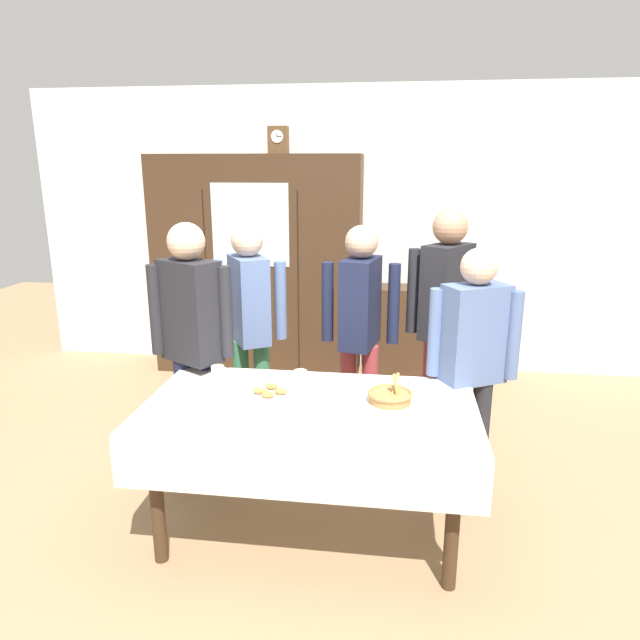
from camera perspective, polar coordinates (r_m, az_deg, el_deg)
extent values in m
plane|color=#997A56|center=(3.58, -0.45, -18.46)|extent=(12.00, 12.00, 0.00)
cube|color=silver|center=(5.65, 3.39, 8.81)|extent=(6.40, 0.10, 2.70)
cylinder|color=#3D2819|center=(3.12, -16.00, -16.60)|extent=(0.07, 0.07, 0.74)
cylinder|color=#3D2819|center=(2.92, 13.11, -18.90)|extent=(0.07, 0.07, 0.74)
cylinder|color=#3D2819|center=(3.67, -11.75, -11.20)|extent=(0.07, 0.07, 0.74)
cylinder|color=#3D2819|center=(3.50, 12.14, -12.64)|extent=(0.07, 0.07, 0.74)
cube|color=silver|center=(3.04, -1.03, -8.65)|extent=(1.74, 0.96, 0.03)
cube|color=silver|center=(2.68, -2.63, -15.44)|extent=(1.74, 0.01, 0.24)
cube|color=#3D2819|center=(5.55, -6.26, 5.37)|extent=(1.98, 0.45, 2.08)
cube|color=silver|center=(5.27, -6.99, 9.38)|extent=(0.71, 0.01, 0.75)
cube|color=black|center=(5.47, -11.25, 3.92)|extent=(0.01, 0.01, 1.66)
cube|color=black|center=(5.26, -2.19, 3.74)|extent=(0.01, 0.01, 1.66)
cube|color=brown|center=(5.41, -4.18, 17.49)|extent=(0.18, 0.10, 0.24)
cylinder|color=white|center=(5.36, -4.31, 17.81)|extent=(0.11, 0.01, 0.11)
cube|color=black|center=(5.36, -4.33, 17.97)|extent=(0.00, 0.00, 0.04)
cube|color=black|center=(5.35, -4.11, 17.82)|extent=(0.05, 0.00, 0.00)
cube|color=#3D2819|center=(5.58, 11.12, -1.16)|extent=(1.09, 0.35, 0.86)
cube|color=#99332D|center=(5.48, 11.36, 3.33)|extent=(0.13, 0.18, 0.03)
cube|color=#99332D|center=(5.47, 11.37, 3.61)|extent=(0.16, 0.17, 0.02)
cube|color=#99332D|center=(5.46, 11.39, 3.88)|extent=(0.11, 0.20, 0.03)
cylinder|color=white|center=(2.98, -15.35, -9.38)|extent=(0.13, 0.13, 0.01)
cylinder|color=white|center=(2.96, -15.40, -8.83)|extent=(0.08, 0.08, 0.05)
torus|color=white|center=(2.95, -14.71, -8.85)|extent=(0.04, 0.01, 0.04)
cylinder|color=#47230F|center=(2.96, -15.43, -8.45)|extent=(0.06, 0.06, 0.01)
cylinder|color=white|center=(2.85, -2.09, -9.91)|extent=(0.13, 0.13, 0.01)
cylinder|color=white|center=(2.84, -2.09, -9.34)|extent=(0.08, 0.08, 0.05)
torus|color=white|center=(2.83, -1.33, -9.33)|extent=(0.04, 0.01, 0.04)
cylinder|color=#47230F|center=(2.83, -2.10, -8.94)|extent=(0.06, 0.06, 0.01)
cylinder|color=white|center=(3.47, -10.17, -5.46)|extent=(0.13, 0.13, 0.01)
cylinder|color=white|center=(3.45, -10.19, -4.97)|extent=(0.08, 0.08, 0.05)
torus|color=white|center=(3.44, -9.59, -4.97)|extent=(0.04, 0.01, 0.04)
cylinder|color=#47230F|center=(3.45, -10.21, -4.64)|extent=(0.06, 0.06, 0.01)
cylinder|color=white|center=(3.34, -1.97, -6.01)|extent=(0.13, 0.13, 0.01)
cylinder|color=white|center=(3.33, -1.97, -5.51)|extent=(0.08, 0.08, 0.05)
torus|color=white|center=(3.32, -1.32, -5.50)|extent=(0.04, 0.01, 0.04)
cylinder|color=#47230F|center=(3.32, -1.97, -5.16)|extent=(0.06, 0.06, 0.01)
cylinder|color=white|center=(3.24, -9.65, -6.97)|extent=(0.13, 0.13, 0.01)
cylinder|color=white|center=(3.22, -9.67, -6.46)|extent=(0.08, 0.08, 0.05)
torus|color=white|center=(3.21, -9.02, -6.46)|extent=(0.04, 0.01, 0.04)
cylinder|color=#47230F|center=(3.22, -9.69, -6.10)|extent=(0.06, 0.06, 0.01)
cylinder|color=#9E7542|center=(3.07, 7.01, -7.70)|extent=(0.22, 0.22, 0.05)
torus|color=#9E7542|center=(3.06, 7.03, -7.27)|extent=(0.24, 0.24, 0.02)
cylinder|color=tan|center=(3.03, 7.56, -6.52)|extent=(0.04, 0.02, 0.12)
cylinder|color=tan|center=(3.04, 7.63, -6.43)|extent=(0.04, 0.02, 0.12)
cylinder|color=tan|center=(3.06, 7.56, -6.32)|extent=(0.04, 0.04, 0.12)
cylinder|color=white|center=(3.15, -4.97, -7.40)|extent=(0.28, 0.28, 0.01)
ellipsoid|color=#BC7F3D|center=(3.12, -3.93, -7.11)|extent=(0.07, 0.05, 0.04)
ellipsoid|color=#BC7F3D|center=(3.20, -4.85, -6.58)|extent=(0.07, 0.05, 0.04)
ellipsoid|color=#BC7F3D|center=(3.14, -6.08, -7.02)|extent=(0.07, 0.05, 0.04)
ellipsoid|color=#BC7F3D|center=(3.09, -5.23, -7.41)|extent=(0.07, 0.05, 0.04)
cube|color=silver|center=(3.20, -13.22, -7.49)|extent=(0.10, 0.01, 0.00)
ellipsoid|color=silver|center=(3.18, -12.29, -7.54)|extent=(0.03, 0.02, 0.01)
cube|color=silver|center=(2.85, 12.33, -10.39)|extent=(0.10, 0.01, 0.00)
ellipsoid|color=silver|center=(2.85, 13.46, -10.39)|extent=(0.03, 0.02, 0.01)
cube|color=silver|center=(2.80, -6.87, -10.57)|extent=(0.10, 0.01, 0.00)
ellipsoid|color=silver|center=(2.79, -5.76, -10.63)|extent=(0.03, 0.02, 0.01)
cylinder|color=#191E38|center=(3.80, -13.24, -9.66)|extent=(0.11, 0.11, 0.82)
cylinder|color=#191E38|center=(3.75, -11.07, -9.87)|extent=(0.11, 0.11, 0.82)
cube|color=#232328|center=(3.53, -12.82, 0.89)|extent=(0.41, 0.35, 0.62)
sphere|color=#DBB293|center=(3.46, -13.23, 7.65)|extent=(0.22, 0.22, 0.22)
cylinder|color=#232328|center=(3.62, -16.09, 0.99)|extent=(0.08, 0.08, 0.56)
cylinder|color=#232328|center=(3.46, -9.41, 0.77)|extent=(0.08, 0.08, 0.56)
cylinder|color=#933338|center=(4.04, 2.79, -7.91)|extent=(0.11, 0.11, 0.80)
cylinder|color=#933338|center=(4.03, 4.94, -8.00)|extent=(0.11, 0.11, 0.80)
cube|color=#191E38|center=(3.81, 4.05, 1.72)|extent=(0.27, 0.39, 0.60)
sphere|color=tan|center=(3.74, 4.17, 7.79)|extent=(0.22, 0.22, 0.22)
cylinder|color=#191E38|center=(3.83, 0.77, 1.83)|extent=(0.08, 0.08, 0.54)
cylinder|color=#191E38|center=(3.80, 7.36, 1.60)|extent=(0.08, 0.08, 0.54)
cylinder|color=#33704C|center=(4.18, -7.78, -7.23)|extent=(0.11, 0.11, 0.79)
cylinder|color=#33704C|center=(4.14, -5.77, -7.37)|extent=(0.11, 0.11, 0.79)
cube|color=slate|center=(3.95, -7.10, 2.04)|extent=(0.35, 0.41, 0.60)
sphere|color=#DBB293|center=(3.87, -7.30, 7.87)|extent=(0.21, 0.21, 0.21)
cylinder|color=slate|center=(4.01, -10.14, 2.12)|extent=(0.08, 0.08, 0.54)
cylinder|color=slate|center=(3.90, -3.96, 1.95)|extent=(0.08, 0.08, 0.54)
cylinder|color=#933338|center=(4.12, 10.85, -7.31)|extent=(0.11, 0.11, 0.85)
cylinder|color=#933338|center=(4.13, 12.95, -7.37)|extent=(0.11, 0.11, 0.85)
cube|color=#232328|center=(3.90, 12.50, 2.76)|extent=(0.37, 0.41, 0.64)
sphere|color=tan|center=(3.84, 12.88, 9.07)|extent=(0.23, 0.23, 0.23)
cylinder|color=#232328|center=(3.89, 9.27, 2.88)|extent=(0.08, 0.08, 0.57)
cylinder|color=#232328|center=(3.93, 15.70, 2.62)|extent=(0.08, 0.08, 0.57)
cylinder|color=#232328|center=(3.62, 13.18, -11.51)|extent=(0.11, 0.11, 0.77)
cylinder|color=#232328|center=(3.64, 15.58, -11.54)|extent=(0.11, 0.11, 0.77)
cube|color=slate|center=(3.38, 15.13, -1.35)|extent=(0.41, 0.35, 0.57)
sphere|color=#DBB293|center=(3.29, 15.61, 5.17)|extent=(0.21, 0.21, 0.21)
cylinder|color=slate|center=(3.36, 11.41, -1.22)|extent=(0.08, 0.08, 0.52)
cylinder|color=slate|center=(3.42, 18.79, -1.46)|extent=(0.08, 0.08, 0.52)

